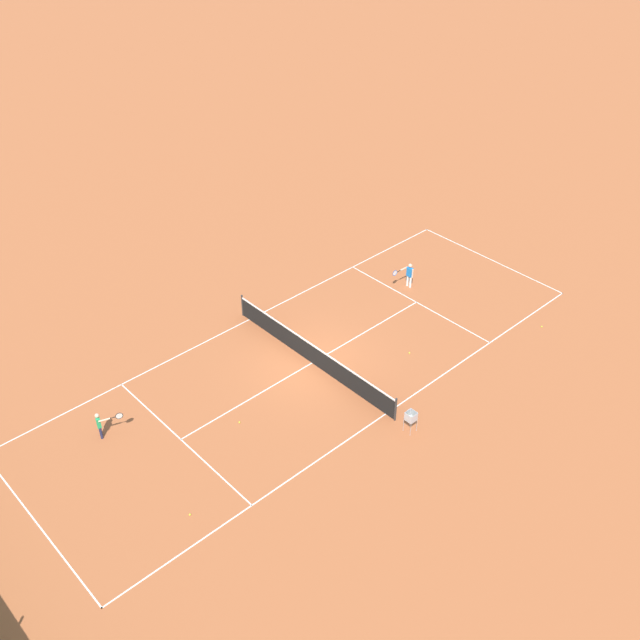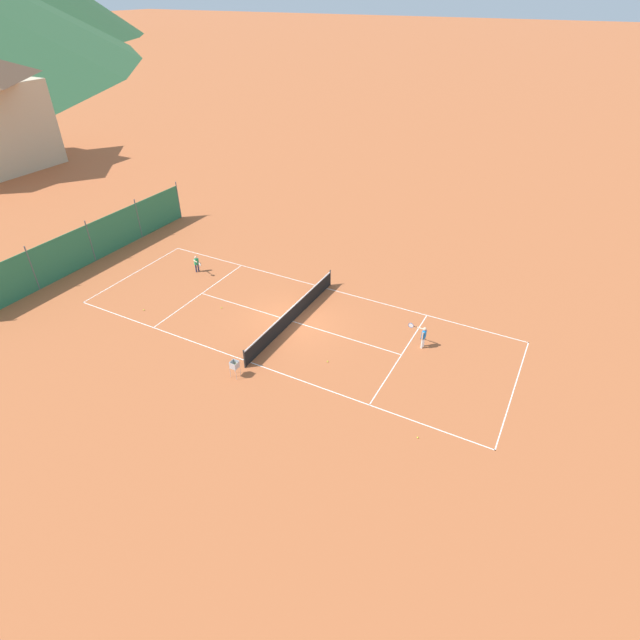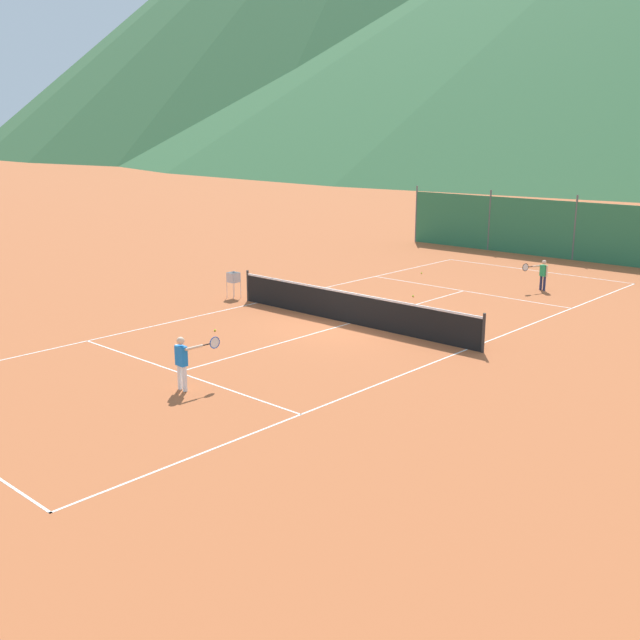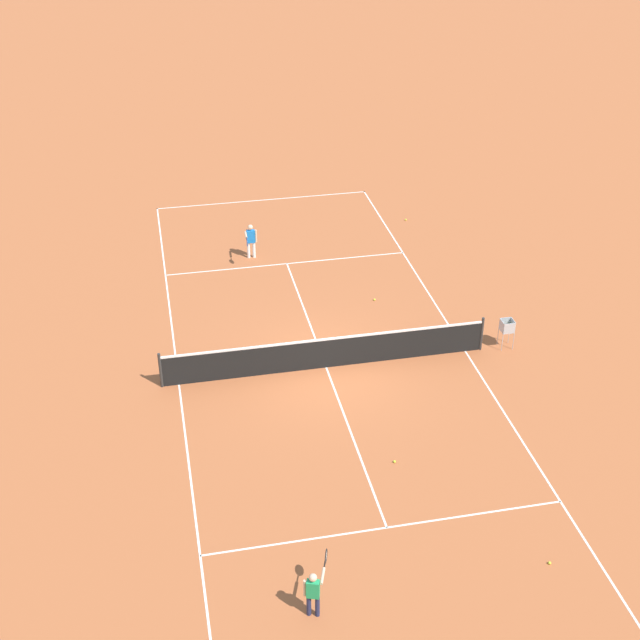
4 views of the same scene
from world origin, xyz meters
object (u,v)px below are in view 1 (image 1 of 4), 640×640
at_px(player_near_service, 409,274).
at_px(tennis_ball_far_corner, 409,353).
at_px(tennis_ball_by_net_right, 542,327).
at_px(player_far_baseline, 100,423).
at_px(tennis_net, 312,353).
at_px(tennis_ball_alley_left, 190,515).
at_px(tennis_ball_service_box, 239,422).
at_px(ball_hopper, 411,418).

xyz_separation_m(player_near_service, tennis_ball_far_corner, (-3.40, 3.70, -0.69)).
bearing_deg(tennis_ball_by_net_right, player_far_baseline, 68.02).
height_order(tennis_net, tennis_ball_alley_left, tennis_net).
bearing_deg(tennis_ball_service_box, tennis_ball_by_net_right, -107.54).
distance_m(tennis_ball_alley_left, tennis_ball_far_corner, 11.51).
xyz_separation_m(tennis_ball_service_box, tennis_ball_far_corner, (-1.52, -7.68, 0.00)).
bearing_deg(ball_hopper, tennis_ball_by_net_right, -87.73).
xyz_separation_m(tennis_ball_by_net_right, ball_hopper, (-0.35, 8.96, 0.62)).
distance_m(tennis_net, player_near_service, 7.16).
relative_size(tennis_net, tennis_ball_far_corner, 139.09).
relative_size(tennis_ball_service_box, tennis_ball_far_corner, 1.00).
relative_size(tennis_net, tennis_ball_service_box, 139.09).
distance_m(tennis_net, player_far_baseline, 8.61).
bearing_deg(tennis_ball_far_corner, tennis_net, 55.84).
bearing_deg(tennis_ball_service_box, tennis_net, -80.01).
bearing_deg(tennis_net, tennis_ball_far_corner, -124.16).
height_order(player_far_baseline, tennis_ball_by_net_right, player_far_baseline).
xyz_separation_m(tennis_ball_far_corner, ball_hopper, (-3.03, 3.38, 0.62)).
xyz_separation_m(tennis_net, player_near_service, (1.12, -7.06, 0.22)).
xyz_separation_m(tennis_net, ball_hopper, (-5.31, 0.02, 0.15)).
xyz_separation_m(tennis_net, player_far_baseline, (2.03, 8.36, 0.16)).
bearing_deg(tennis_ball_service_box, ball_hopper, -136.56).
height_order(player_near_service, tennis_ball_alley_left, player_near_service).
distance_m(tennis_ball_service_box, tennis_ball_by_net_right, 13.91).
xyz_separation_m(tennis_ball_alley_left, tennis_ball_far_corner, (0.78, -11.48, 0.00)).
bearing_deg(tennis_ball_far_corner, ball_hopper, 131.90).
bearing_deg(tennis_ball_alley_left, player_far_baseline, 2.74).
relative_size(tennis_ball_service_box, ball_hopper, 0.07).
bearing_deg(tennis_ball_far_corner, player_near_service, -47.43).
bearing_deg(ball_hopper, player_near_service, -47.75).
distance_m(tennis_net, tennis_ball_service_box, 4.42).
xyz_separation_m(player_far_baseline, tennis_ball_far_corner, (-4.31, -11.72, -0.62)).
height_order(tennis_net, tennis_ball_far_corner, tennis_net).
xyz_separation_m(tennis_net, tennis_ball_by_net_right, (-4.95, -8.94, -0.47)).
bearing_deg(player_near_service, tennis_ball_by_net_right, -162.86).
bearing_deg(ball_hopper, tennis_ball_far_corner, -48.10).
bearing_deg(tennis_ball_alley_left, tennis_ball_far_corner, -86.11).
relative_size(player_far_baseline, ball_hopper, 1.25).
distance_m(player_near_service, tennis_ball_alley_left, 15.77).
relative_size(tennis_ball_alley_left, ball_hopper, 0.07).
distance_m(tennis_net, ball_hopper, 5.31).
bearing_deg(tennis_net, tennis_ball_by_net_right, -119.00).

